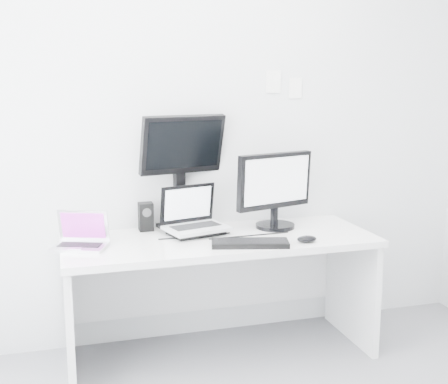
{
  "coord_description": "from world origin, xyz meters",
  "views": [
    {
      "loc": [
        -0.89,
        -1.93,
        1.62
      ],
      "look_at": [
        0.02,
        1.23,
        1.0
      ],
      "focal_mm": 47.0,
      "sensor_mm": 36.0,
      "label": 1
    }
  ],
  "objects": [
    {
      "name": "back_wall",
      "position": [
        0.0,
        1.6,
        1.35
      ],
      "size": [
        3.6,
        0.0,
        3.6
      ],
      "primitive_type": "plane",
      "rotation": [
        1.57,
        0.0,
        0.0
      ],
      "color": "silver",
      "rests_on": "ground"
    },
    {
      "name": "desk",
      "position": [
        0.0,
        1.25,
        0.36
      ],
      "size": [
        1.8,
        0.7,
        0.73
      ],
      "primitive_type": "cube",
      "color": "white",
      "rests_on": "ground"
    },
    {
      "name": "macbook",
      "position": [
        -0.8,
        1.23,
        0.84
      ],
      "size": [
        0.34,
        0.3,
        0.21
      ],
      "primitive_type": "cube",
      "rotation": [
        0.0,
        0.0,
        -0.37
      ],
      "color": "#BCBCC1",
      "rests_on": "desk"
    },
    {
      "name": "speaker",
      "position": [
        -0.39,
        1.53,
        0.82
      ],
      "size": [
        0.09,
        0.09,
        0.17
      ],
      "primitive_type": "cube",
      "rotation": [
        0.0,
        0.0,
        -0.09
      ],
      "color": "black",
      "rests_on": "desk"
    },
    {
      "name": "dell_laptop",
      "position": [
        -0.11,
        1.34,
        0.88
      ],
      "size": [
        0.41,
        0.36,
        0.29
      ],
      "primitive_type": "cube",
      "rotation": [
        0.0,
        0.0,
        0.26
      ],
      "color": "silver",
      "rests_on": "desk"
    },
    {
      "name": "rear_monitor",
      "position": [
        -0.16,
        1.54,
        1.09
      ],
      "size": [
        0.56,
        0.3,
        0.72
      ],
      "primitive_type": "cube",
      "rotation": [
        0.0,
        0.0,
        0.23
      ],
      "color": "black",
      "rests_on": "desk"
    },
    {
      "name": "samsung_monitor",
      "position": [
        0.39,
        1.37,
        0.97
      ],
      "size": [
        0.57,
        0.38,
        0.48
      ],
      "primitive_type": "cube",
      "rotation": [
        0.0,
        0.0,
        0.29
      ],
      "color": "black",
      "rests_on": "desk"
    },
    {
      "name": "keyboard",
      "position": [
        0.11,
        1.03,
        0.74
      ],
      "size": [
        0.45,
        0.25,
        0.03
      ],
      "primitive_type": "cube",
      "rotation": [
        0.0,
        0.0,
        -0.25
      ],
      "color": "black",
      "rests_on": "desk"
    },
    {
      "name": "mouse",
      "position": [
        0.44,
        1.01,
        0.75
      ],
      "size": [
        0.12,
        0.08,
        0.04
      ],
      "primitive_type": "ellipsoid",
      "rotation": [
        0.0,
        0.0,
        0.03
      ],
      "color": "black",
      "rests_on": "desk"
    },
    {
      "name": "wall_note_0",
      "position": [
        0.45,
        1.59,
        1.62
      ],
      "size": [
        0.1,
        0.0,
        0.14
      ],
      "primitive_type": "cube",
      "color": "white",
      "rests_on": "back_wall"
    },
    {
      "name": "wall_note_1",
      "position": [
        0.6,
        1.59,
        1.58
      ],
      "size": [
        0.09,
        0.0,
        0.13
      ],
      "primitive_type": "cube",
      "color": "white",
      "rests_on": "back_wall"
    }
  ]
}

